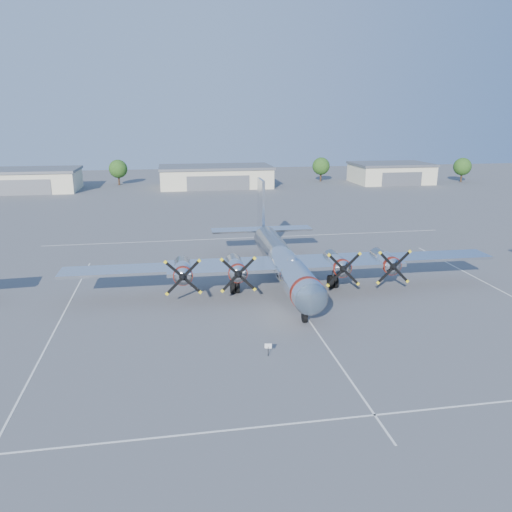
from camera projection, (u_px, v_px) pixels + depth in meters
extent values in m
plane|color=#58585A|center=(290.00, 294.00, 51.39)|extent=(260.00, 260.00, 0.00)
cube|color=silver|center=(56.00, 328.00, 43.04)|extent=(0.15, 40.00, 0.01)
cube|color=silver|center=(303.00, 312.00, 46.65)|extent=(0.15, 40.00, 0.01)
cube|color=silver|center=(375.00, 415.00, 30.52)|extent=(60.00, 0.15, 0.01)
cube|color=silver|center=(251.00, 238.00, 75.11)|extent=(60.00, 0.15, 0.01)
cube|color=beige|center=(31.00, 181.00, 121.16)|extent=(22.00, 14.00, 4.80)
cube|color=slate|center=(30.00, 170.00, 120.43)|extent=(22.60, 14.60, 0.60)
cube|color=slate|center=(23.00, 188.00, 114.63)|extent=(12.10, 0.20, 3.60)
cube|color=beige|center=(216.00, 177.00, 128.54)|extent=(28.00, 14.00, 4.80)
cube|color=slate|center=(215.00, 167.00, 127.80)|extent=(28.60, 14.60, 0.60)
cube|color=slate|center=(218.00, 183.00, 122.01)|extent=(15.40, 0.20, 3.60)
cube|color=beige|center=(391.00, 174.00, 136.40)|extent=(20.00, 14.00, 4.80)
cube|color=slate|center=(391.00, 164.00, 135.67)|extent=(20.60, 14.60, 0.60)
cube|color=slate|center=(402.00, 179.00, 129.88)|extent=(11.00, 0.20, 3.60)
cylinder|color=#382619|center=(119.00, 180.00, 132.30)|extent=(0.50, 0.50, 2.80)
sphere|color=#214012|center=(118.00, 169.00, 131.53)|extent=(4.80, 4.80, 4.80)
cylinder|color=#382619|center=(321.00, 176.00, 139.42)|extent=(0.50, 0.50, 2.80)
sphere|color=#214012|center=(321.00, 166.00, 138.65)|extent=(4.80, 4.80, 4.80)
cylinder|color=#382619|center=(461.00, 177.00, 138.06)|extent=(0.50, 0.50, 2.80)
sphere|color=#214012|center=(462.00, 167.00, 137.29)|extent=(4.80, 4.80, 4.80)
cylinder|color=black|center=(268.00, 351.00, 37.93)|extent=(0.06, 0.06, 0.79)
cube|color=white|center=(268.00, 346.00, 37.81)|extent=(0.54, 0.13, 0.40)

